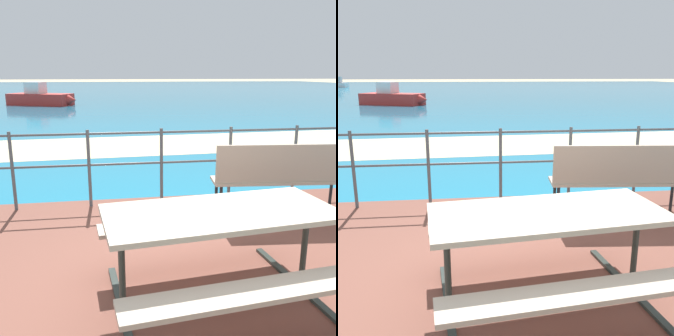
{
  "view_description": "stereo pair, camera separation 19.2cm",
  "coord_description": "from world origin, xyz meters",
  "views": [
    {
      "loc": [
        -0.7,
        -2.66,
        1.84
      ],
      "look_at": [
        0.03,
        1.97,
        0.66
      ],
      "focal_mm": 40.21,
      "sensor_mm": 36.0,
      "label": 1
    },
    {
      "loc": [
        -0.51,
        -2.68,
        1.84
      ],
      "look_at": [
        0.03,
        1.97,
        0.66
      ],
      "focal_mm": 40.21,
      "sensor_mm": 36.0,
      "label": 2
    }
  ],
  "objects": [
    {
      "name": "boat_mid",
      "position": [
        -4.61,
        20.78,
        0.43
      ],
      "size": [
        4.24,
        2.85,
        1.33
      ],
      "rotation": [
        0.0,
        0.0,
        5.87
      ],
      "color": "red",
      "rests_on": "sea_water"
    },
    {
      "name": "park_bench",
      "position": [
        1.41,
        1.58,
        0.63
      ],
      "size": [
        1.74,
        0.57,
        0.96
      ],
      "rotation": [
        0.0,
        0.0,
        3.05
      ],
      "color": "tan",
      "rests_on": "patio_paving"
    },
    {
      "name": "sea_water",
      "position": [
        0.0,
        40.0,
        0.01
      ],
      "size": [
        90.0,
        90.0,
        0.01
      ],
      "primitive_type": "cube",
      "color": "teal",
      "rests_on": "ground"
    },
    {
      "name": "ground_plane",
      "position": [
        0.0,
        0.0,
        0.0
      ],
      "size": [
        240.0,
        240.0,
        0.0
      ],
      "primitive_type": "plane",
      "color": "tan"
    },
    {
      "name": "railing_fence",
      "position": [
        0.0,
        2.35,
        0.71
      ],
      "size": [
        5.94,
        0.04,
        1.06
      ],
      "color": "#4C5156",
      "rests_on": "patio_paving"
    },
    {
      "name": "patio_paving",
      "position": [
        0.0,
        0.0,
        0.03
      ],
      "size": [
        6.4,
        5.2,
        0.06
      ],
      "primitive_type": "cube",
      "color": "brown",
      "rests_on": "ground"
    },
    {
      "name": "picnic_table",
      "position": [
        0.11,
        -0.1,
        0.66
      ],
      "size": [
        1.9,
        1.63,
        0.78
      ],
      "rotation": [
        0.0,
        0.0,
        0.11
      ],
      "color": "tan",
      "rests_on": "patio_paving"
    },
    {
      "name": "beach_strip",
      "position": [
        0.0,
        7.07,
        0.01
      ],
      "size": [
        54.07,
        5.25,
        0.01
      ],
      "primitive_type": "cube",
      "rotation": [
        0.0,
        0.0,
        0.04
      ],
      "color": "beige",
      "rests_on": "ground"
    }
  ]
}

